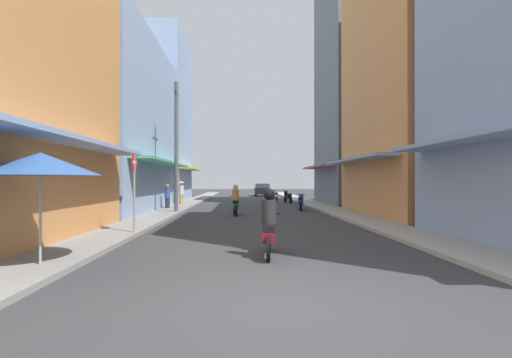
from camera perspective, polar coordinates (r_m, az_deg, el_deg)
The scene contains 19 objects.
ground_plane at distance 27.15m, azimuth -0.83°, elevation -4.00°, with size 112.89×112.89×0.00m, color #38383A.
sidewalk_left at distance 27.44m, azimuth -10.74°, elevation -3.82°, with size 1.64×59.32×0.12m, color gray.
sidewalk_right at distance 27.66m, azimuth 9.01°, elevation -3.80°, with size 1.64×59.32×0.12m, color #ADA89E.
building_left_mid at distance 24.03m, azimuth -21.52°, elevation 7.42°, with size 7.05×12.79×9.95m.
building_left_far at distance 35.31m, azimuth -15.23°, elevation 8.49°, with size 7.05×8.56×14.29m.
building_right_mid at distance 21.47m, azimuth 23.79°, elevation 12.84°, with size 7.05×9.46×13.26m.
building_right_far at distance 30.63m, azimuth 15.73°, elevation 13.01°, with size 7.05×8.19×17.60m.
motorbike_white at distance 32.72m, azimuth 2.77°, elevation -2.48°, with size 0.76×1.74×0.96m.
motorbike_green at distance 19.70m, azimuth -3.10°, elevation -3.34°, with size 0.55×1.81×1.58m.
motorbike_maroon at distance 9.01m, azimuth 1.92°, elevation -6.98°, with size 0.55×1.81×1.58m.
motorbike_silver at distance 41.44m, azimuth 1.87°, elevation -2.02°, with size 0.75×1.74×0.96m.
motorbike_blue at distance 23.30m, azimuth 6.65°, elevation -3.36°, with size 0.61×1.79×0.96m.
motorbike_black at distance 30.66m, azimuth 4.70°, elevation -2.63°, with size 0.64×1.78×0.96m.
parked_car at distance 44.78m, azimuth 0.92°, elevation -1.59°, with size 1.78×4.11×1.45m.
pedestrian_far at distance 27.90m, azimuth -10.99°, elevation -1.85°, with size 0.44×0.44×1.76m.
pedestrian_crossing at distance 23.84m, azimuth -12.96°, elevation -2.63°, with size 0.34×0.34×1.56m.
vendor_umbrella at distance 8.65m, azimuth -29.25°, elevation 1.94°, with size 2.30×2.30×2.31m.
utility_pole at distance 21.25m, azimuth -11.72°, elevation 4.77°, with size 0.20×1.20×7.09m.
street_sign_no_entry at distance 12.88m, azimuth -17.55°, elevation -0.44°, with size 0.07×0.60×2.65m.
Camera 1 is at (-0.62, -5.43, 1.75)m, focal length 27.06 mm.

